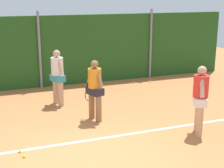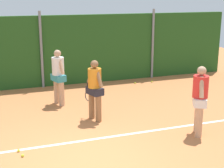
# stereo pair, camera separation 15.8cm
# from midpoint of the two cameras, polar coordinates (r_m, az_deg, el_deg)

# --- Properties ---
(ground_plane) EXTENTS (25.82, 25.82, 0.00)m
(ground_plane) POSITION_cam_midpoint_polar(r_m,az_deg,el_deg) (9.37, -6.93, -7.46)
(ground_plane) COLOR #C67542
(hedge_fence_backdrop) EXTENTS (16.30, 0.25, 2.75)m
(hedge_fence_backdrop) POSITION_cam_midpoint_polar(r_m,az_deg,el_deg) (13.42, -11.54, 5.34)
(hedge_fence_backdrop) COLOR #23511E
(hedge_fence_backdrop) RESTS_ON ground_plane
(fence_post_center) EXTENTS (0.10, 0.10, 2.94)m
(fence_post_center) POSITION_cam_midpoint_polar(r_m,az_deg,el_deg) (13.23, -11.45, 5.63)
(fence_post_center) COLOR gray
(fence_post_center) RESTS_ON ground_plane
(fence_post_right) EXTENTS (0.10, 0.10, 2.94)m
(fence_post_right) POSITION_cam_midpoint_polar(r_m,az_deg,el_deg) (14.64, 7.17, 6.69)
(fence_post_right) COLOR gray
(fence_post_right) RESTS_ON ground_plane
(court_baseline_paint) EXTENTS (11.91, 0.10, 0.01)m
(court_baseline_paint) POSITION_cam_midpoint_polar(r_m,az_deg,el_deg) (8.56, -5.56, -9.65)
(court_baseline_paint) COLOR white
(court_baseline_paint) RESTS_ON ground_plane
(player_foreground_near) EXTENTS (0.52, 0.69, 1.81)m
(player_foreground_near) POSITION_cam_midpoint_polar(r_m,az_deg,el_deg) (8.92, 15.06, -2.10)
(player_foreground_near) COLOR tan
(player_foreground_near) RESTS_ON ground_plane
(player_midcourt) EXTENTS (0.44, 0.77, 1.76)m
(player_midcourt) POSITION_cam_midpoint_polar(r_m,az_deg,el_deg) (9.62, -2.47, -0.52)
(player_midcourt) COLOR #8C603D
(player_midcourt) RESTS_ON ground_plane
(player_backcourt_far) EXTENTS (0.45, 0.74, 1.82)m
(player_backcourt_far) POSITION_cam_midpoint_polar(r_m,az_deg,el_deg) (11.12, -8.62, 1.65)
(player_backcourt_far) COLOR tan
(player_backcourt_far) RESTS_ON ground_plane
(tennis_ball_0) EXTENTS (0.07, 0.07, 0.07)m
(tennis_ball_0) POSITION_cam_midpoint_polar(r_m,az_deg,el_deg) (13.24, -8.49, -0.61)
(tennis_ball_0) COLOR #CCDB33
(tennis_ball_0) RESTS_ON ground_plane
(tennis_ball_1) EXTENTS (0.07, 0.07, 0.07)m
(tennis_ball_1) POSITION_cam_midpoint_polar(r_m,az_deg,el_deg) (14.10, 7.04, 0.41)
(tennis_ball_1) COLOR #CCDB33
(tennis_ball_1) RESTS_ON ground_plane
(tennis_ball_2) EXTENTS (0.07, 0.07, 0.07)m
(tennis_ball_2) POSITION_cam_midpoint_polar(r_m,az_deg,el_deg) (13.82, 4.23, 0.18)
(tennis_ball_2) COLOR #CCDB33
(tennis_ball_2) RESTS_ON ground_plane
(tennis_ball_3) EXTENTS (0.07, 0.07, 0.07)m
(tennis_ball_3) POSITION_cam_midpoint_polar(r_m,az_deg,el_deg) (8.28, -14.91, -10.78)
(tennis_ball_3) COLOR #CCDB33
(tennis_ball_3) RESTS_ON ground_plane
(tennis_ball_4) EXTENTS (0.07, 0.07, 0.07)m
(tennis_ball_4) POSITION_cam_midpoint_polar(r_m,az_deg,el_deg) (8.03, -14.26, -11.59)
(tennis_ball_4) COLOR #CCDB33
(tennis_ball_4) RESTS_ON ground_plane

